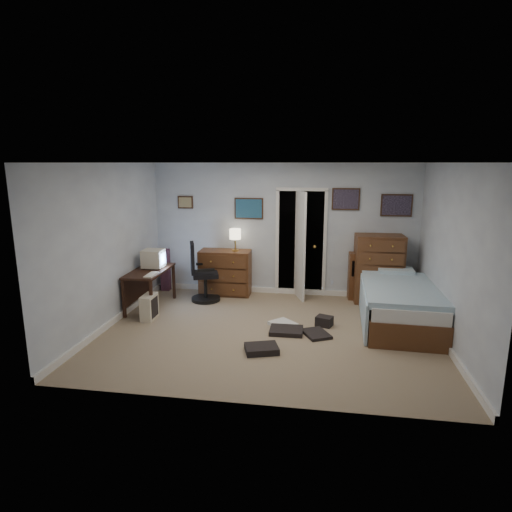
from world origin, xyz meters
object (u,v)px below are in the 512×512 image
Objects in this scene: computer_desk at (145,278)px; bed at (399,303)px; office_chair at (202,279)px; tall_dresser at (378,269)px; low_dresser at (225,272)px.

bed is (4.27, -0.12, -0.19)m from computer_desk.
computer_desk is at bearing -169.38° from office_chair.
office_chair is 3.22m from tall_dresser.
tall_dresser is at bearing 103.45° from bed.
office_chair is at bearing 29.21° from computer_desk.
tall_dresser is 1.14m from bed.
tall_dresser is (3.18, 0.46, 0.20)m from office_chair.
computer_desk is 4.16m from tall_dresser.
computer_desk is 0.54× the size of bed.
low_dresser is at bearing 162.38° from bed.
tall_dresser is (2.85, -0.02, 0.19)m from low_dresser.
tall_dresser reaches higher than office_chair.
computer_desk is at bearing -179.39° from bed.
low_dresser reaches higher than bed.
low_dresser is 0.44× the size of bed.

